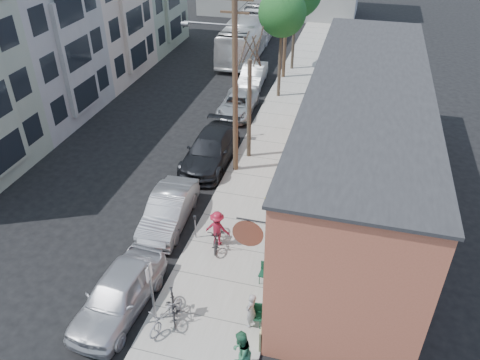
% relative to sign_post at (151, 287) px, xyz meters
% --- Properties ---
extents(ground, '(120.00, 120.00, 0.00)m').
position_rel_sign_post_xyz_m(ground, '(-2.35, 4.58, -1.83)').
color(ground, black).
extents(sidewalk, '(4.50, 58.00, 0.15)m').
position_rel_sign_post_xyz_m(sidewalk, '(1.90, 15.58, -1.76)').
color(sidewalk, '#9E9B92').
rests_on(sidewalk, ground).
extents(cafe_building, '(6.60, 20.20, 6.61)m').
position_rel_sign_post_xyz_m(cafe_building, '(6.64, 9.57, 1.47)').
color(cafe_building, '#B35C42').
rests_on(cafe_building, ground).
extents(apartment_row, '(6.30, 32.00, 9.00)m').
position_rel_sign_post_xyz_m(apartment_row, '(-14.20, 18.58, 2.67)').
color(apartment_row, gray).
rests_on(apartment_row, ground).
extents(sign_post, '(0.07, 0.45, 2.80)m').
position_rel_sign_post_xyz_m(sign_post, '(0.00, 0.00, 0.00)').
color(sign_post, slate).
rests_on(sign_post, sidewalk).
extents(parking_meter_near, '(0.14, 0.14, 1.24)m').
position_rel_sign_post_xyz_m(parking_meter_near, '(-0.10, 4.82, -0.85)').
color(parking_meter_near, slate).
rests_on(parking_meter_near, sidewalk).
extents(parking_meter_far, '(0.14, 0.14, 1.24)m').
position_rel_sign_post_xyz_m(parking_meter_far, '(-0.10, 15.03, -0.85)').
color(parking_meter_far, slate).
rests_on(parking_meter_far, sidewalk).
extents(utility_pole_near, '(3.57, 0.28, 10.00)m').
position_rel_sign_post_xyz_m(utility_pole_near, '(0.04, 10.99, 3.58)').
color(utility_pole_near, '#503A28').
rests_on(utility_pole_near, sidewalk).
extents(utility_pole_far, '(1.80, 0.28, 10.00)m').
position_rel_sign_post_xyz_m(utility_pole_far, '(0.10, 25.64, 3.51)').
color(utility_pole_far, '#503A28').
rests_on(utility_pole_far, sidewalk).
extents(tree_bare, '(0.24, 0.24, 5.84)m').
position_rel_sign_post_xyz_m(tree_bare, '(0.45, 12.62, 1.24)').
color(tree_bare, '#44392C').
rests_on(tree_bare, sidewalk).
extents(tree_leafy_mid, '(3.28, 3.28, 7.67)m').
position_rel_sign_post_xyz_m(tree_leafy_mid, '(0.45, 21.76, 4.32)').
color(tree_leafy_mid, '#44392C').
rests_on(tree_leafy_mid, sidewalk).
extents(patio_chair_a, '(0.54, 0.54, 0.88)m').
position_rel_sign_post_xyz_m(patio_chair_a, '(3.57, 2.93, -1.24)').
color(patio_chair_a, '#0F3724').
rests_on(patio_chair_a, sidewalk).
extents(patio_chair_b, '(0.55, 0.55, 0.88)m').
position_rel_sign_post_xyz_m(patio_chair_b, '(3.70, 0.74, -1.24)').
color(patio_chair_b, '#0F3724').
rests_on(patio_chair_b, sidewalk).
extents(patron_grey, '(0.51, 0.65, 1.55)m').
position_rel_sign_post_xyz_m(patron_grey, '(3.53, 0.66, -0.91)').
color(patron_grey, gray).
rests_on(patron_grey, sidewalk).
extents(patron_green, '(0.94, 1.08, 1.88)m').
position_rel_sign_post_xyz_m(patron_green, '(3.65, -1.31, -0.74)').
color(patron_green, '#286444').
rests_on(patron_green, sidewalk).
extents(cyclist, '(1.15, 0.69, 1.74)m').
position_rel_sign_post_xyz_m(cyclist, '(1.00, 4.68, -0.81)').
color(cyclist, maroon).
rests_on(cyclist, sidewalk).
extents(cyclist_bike, '(1.15, 2.24, 1.12)m').
position_rel_sign_post_xyz_m(cyclist_bike, '(1.00, 4.68, -1.12)').
color(cyclist_bike, black).
rests_on(cyclist_bike, sidewalk).
extents(parked_bike_a, '(1.27, 1.90, 1.12)m').
position_rel_sign_post_xyz_m(parked_bike_a, '(0.60, 0.33, -1.12)').
color(parked_bike_a, black).
rests_on(parked_bike_a, sidewalk).
extents(parked_bike_b, '(1.15, 2.04, 1.02)m').
position_rel_sign_post_xyz_m(parked_bike_b, '(0.52, -0.13, -1.17)').
color(parked_bike_b, gray).
rests_on(parked_bike_b, sidewalk).
extents(car_0, '(2.31, 5.12, 1.71)m').
position_rel_sign_post_xyz_m(car_0, '(-1.55, 0.22, -0.98)').
color(car_0, '#B4B5BD').
rests_on(car_0, ground).
extents(car_1, '(1.99, 4.96, 1.60)m').
position_rel_sign_post_xyz_m(car_1, '(-1.73, 5.66, -1.03)').
color(car_1, '#97989E').
rests_on(car_1, ground).
extents(car_2, '(2.43, 5.94, 1.72)m').
position_rel_sign_post_xyz_m(car_2, '(-1.55, 11.55, -0.97)').
color(car_2, black).
rests_on(car_2, ground).
extents(car_3, '(2.44, 4.98, 1.36)m').
position_rel_sign_post_xyz_m(car_3, '(-1.77, 18.35, -1.15)').
color(car_3, '#A7AAAE').
rests_on(car_3, ground).
extents(car_4, '(1.98, 4.90, 1.58)m').
position_rel_sign_post_xyz_m(car_4, '(-1.97, 23.70, -1.04)').
color(car_4, '#A6ACAE').
rests_on(car_4, ground).
extents(bus, '(3.06, 12.20, 3.38)m').
position_rel_sign_post_xyz_m(bus, '(-4.28, 30.95, -0.14)').
color(bus, white).
rests_on(bus, ground).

